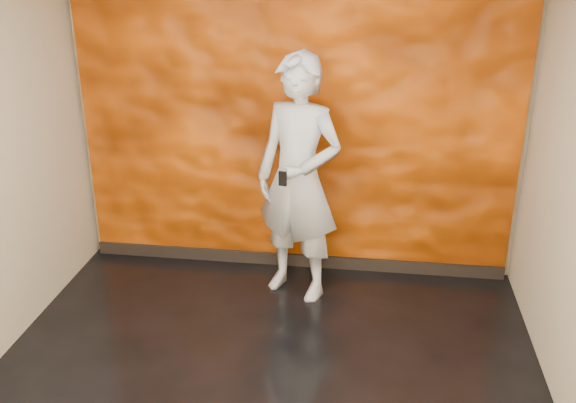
{
  "coord_description": "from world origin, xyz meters",
  "views": [
    {
      "loc": [
        0.69,
        -3.49,
        2.93
      ],
      "look_at": [
        0.06,
        1.08,
        1.01
      ],
      "focal_mm": 40.0,
      "sensor_mm": 36.0,
      "label": 1
    }
  ],
  "objects": [
    {
      "name": "baseboard",
      "position": [
        0.0,
        1.92,
        0.06
      ],
      "size": [
        3.9,
        0.04,
        0.12
      ],
      "primitive_type": "cube",
      "color": "black",
      "rests_on": "ground"
    },
    {
      "name": "phone",
      "position": [
        -0.0,
        1.2,
        1.16
      ],
      "size": [
        0.07,
        0.02,
        0.12
      ],
      "primitive_type": "cube",
      "rotation": [
        0.0,
        0.0,
        -0.18
      ],
      "color": "black",
      "rests_on": "man"
    },
    {
      "name": "man",
      "position": [
        0.09,
        1.47,
        1.05
      ],
      "size": [
        0.9,
        0.76,
        2.11
      ],
      "primitive_type": "imported",
      "rotation": [
        0.0,
        0.0,
        -0.4
      ],
      "color": "#9498A3",
      "rests_on": "ground"
    },
    {
      "name": "feature_wall",
      "position": [
        0.0,
        1.96,
        1.38
      ],
      "size": [
        3.9,
        0.06,
        2.75
      ],
      "primitive_type": "cube",
      "color": "#F96108",
      "rests_on": "ground"
    },
    {
      "name": "room",
      "position": [
        0.0,
        0.0,
        1.4
      ],
      "size": [
        4.02,
        4.02,
        2.81
      ],
      "color": "black",
      "rests_on": "ground"
    }
  ]
}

